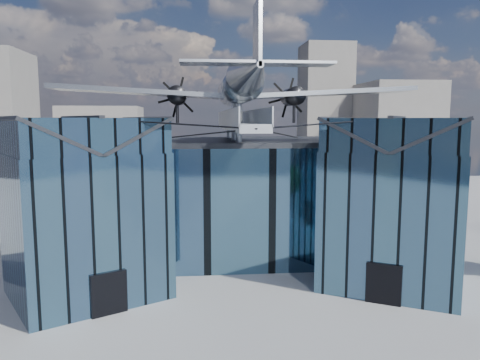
{
  "coord_description": "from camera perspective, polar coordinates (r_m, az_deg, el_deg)",
  "views": [
    {
      "loc": [
        -3.27,
        -31.88,
        11.55
      ],
      "look_at": [
        0.0,
        2.0,
        7.2
      ],
      "focal_mm": 35.0,
      "sensor_mm": 36.0,
      "label": 1
    }
  ],
  "objects": [
    {
      "name": "bg_towers",
      "position": [
        82.52,
        -2.25,
        6.21
      ],
      "size": [
        77.0,
        24.5,
        26.0
      ],
      "color": "gray",
      "rests_on": "ground"
    },
    {
      "name": "museum",
      "position": [
        38.32,
        -0.55,
        -1.74
      ],
      "size": [
        32.88,
        24.5,
        17.6
      ],
      "color": "#3E627E",
      "rests_on": "ground"
    },
    {
      "name": "ground_plane",
      "position": [
        34.07,
        0.33,
        -12.53
      ],
      "size": [
        120.0,
        120.0,
        0.0
      ],
      "primitive_type": "plane",
      "color": "gray"
    },
    {
      "name": "tree_side_w",
      "position": [
        45.56,
        -26.36,
        -3.86
      ],
      "size": [
        3.84,
        3.84,
        4.95
      ],
      "rotation": [
        0.0,
        0.0,
        0.25
      ],
      "color": "#372516",
      "rests_on": "ground"
    }
  ]
}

